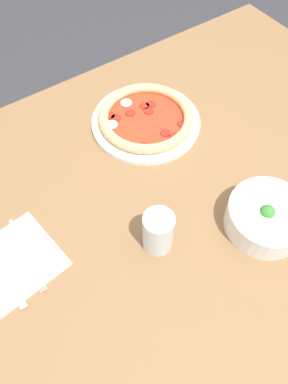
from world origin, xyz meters
TOP-DOWN VIEW (x-y plane):
  - ground_plane at (0.00, 0.00)m, footprint 8.00×8.00m
  - dining_table at (0.00, 0.00)m, footprint 1.24×0.93m
  - pizza at (0.01, -0.19)m, footprint 0.29×0.29m
  - bowl at (-0.03, 0.21)m, footprint 0.17×0.17m
  - napkin at (0.46, -0.02)m, footprint 0.19×0.19m
  - fork at (0.43, -0.02)m, footprint 0.02×0.19m
  - knife at (0.48, -0.03)m, footprint 0.02×0.20m
  - glass at (0.19, 0.11)m, footprint 0.06×0.06m

SIDE VIEW (x-z plane):
  - ground_plane at x=0.00m, z-range 0.00..0.00m
  - dining_table at x=0.00m, z-range 0.28..1.05m
  - napkin at x=0.46m, z-range 0.77..0.77m
  - knife at x=0.48m, z-range 0.77..0.78m
  - fork at x=0.43m, z-range 0.77..0.78m
  - pizza at x=0.01m, z-range 0.77..0.81m
  - bowl at x=-0.03m, z-range 0.77..0.85m
  - glass at x=0.19m, z-range 0.77..0.87m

